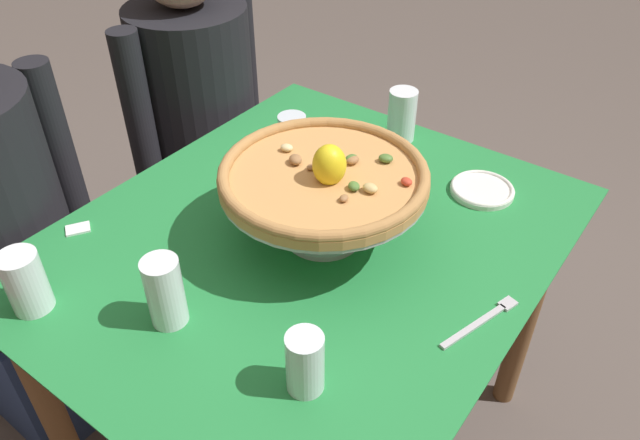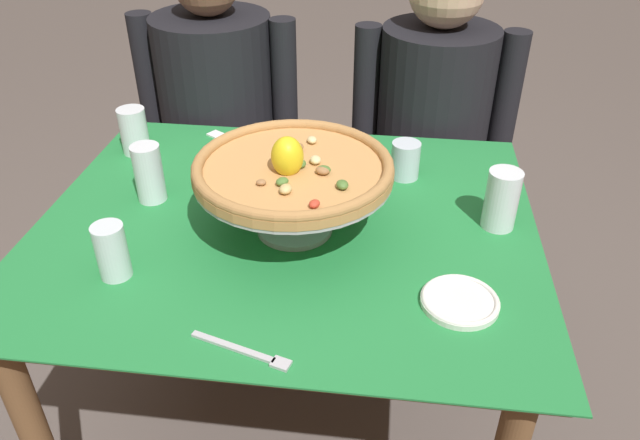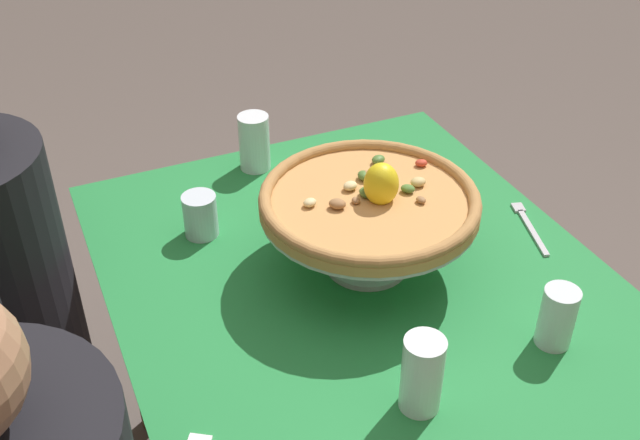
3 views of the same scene
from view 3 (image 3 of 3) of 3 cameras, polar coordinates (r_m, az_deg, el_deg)
The scene contains 9 objects.
dining_table at distance 1.58m, azimuth 2.78°, elevation -7.52°, with size 1.11×0.94×0.77m.
pizza_stand at distance 1.46m, azimuth 3.63°, elevation -0.14°, with size 0.41×0.41×0.14m.
pizza at distance 1.44m, azimuth 3.75°, elevation 1.57°, with size 0.42×0.42×0.09m.
water_glass_front_left at distance 1.39m, azimuth 17.25°, elevation -7.12°, with size 0.06×0.06×0.12m.
water_glass_side_left at distance 1.23m, azimuth 7.60°, elevation -11.59°, with size 0.07×0.07×0.14m.
water_glass_back_right at distance 1.60m, azimuth -8.91°, elevation 0.22°, with size 0.07×0.07×0.09m.
water_glass_side_right at distance 1.81m, azimuth -4.92°, elevation 5.54°, with size 0.07×0.07×0.14m.
side_plate at distance 1.85m, azimuth 4.32°, elevation 4.56°, with size 0.15×0.15×0.02m.
dinner_fork at distance 1.69m, azimuth 15.31°, elevation -0.38°, with size 0.19×0.07×0.01m.
Camera 3 is at (-1.03, 0.54, 1.72)m, focal length 42.87 mm.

